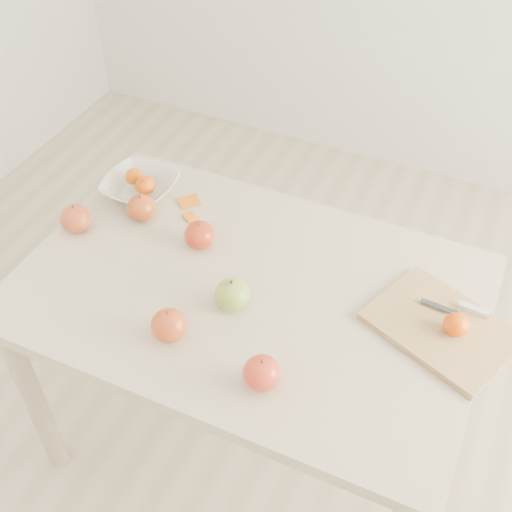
% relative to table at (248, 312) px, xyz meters
% --- Properties ---
extents(ground, '(3.50, 3.50, 0.00)m').
position_rel_table_xyz_m(ground, '(0.00, 0.00, -0.65)').
color(ground, '#C6B293').
rests_on(ground, ground).
extents(table, '(1.20, 0.80, 0.75)m').
position_rel_table_xyz_m(table, '(0.00, 0.00, 0.00)').
color(table, beige).
rests_on(table, ground).
extents(cutting_board, '(0.40, 0.35, 0.02)m').
position_rel_table_xyz_m(cutting_board, '(0.49, 0.07, 0.11)').
color(cutting_board, tan).
rests_on(cutting_board, table).
extents(board_tangerine, '(0.06, 0.06, 0.05)m').
position_rel_table_xyz_m(board_tangerine, '(0.52, 0.06, 0.14)').
color(board_tangerine, '#D65707').
rests_on(board_tangerine, cutting_board).
extents(fruit_bowl, '(0.22, 0.22, 0.05)m').
position_rel_table_xyz_m(fruit_bowl, '(-0.46, 0.22, 0.13)').
color(fruit_bowl, silver).
rests_on(fruit_bowl, table).
extents(bowl_tangerine_near, '(0.06, 0.06, 0.05)m').
position_rel_table_xyz_m(bowl_tangerine_near, '(-0.49, 0.23, 0.15)').
color(bowl_tangerine_near, '#CC5B07').
rests_on(bowl_tangerine_near, fruit_bowl).
extents(bowl_tangerine_far, '(0.06, 0.06, 0.05)m').
position_rel_table_xyz_m(bowl_tangerine_far, '(-0.43, 0.21, 0.15)').
color(bowl_tangerine_far, '#D24407').
rests_on(bowl_tangerine_far, fruit_bowl).
extents(orange_peel_a, '(0.07, 0.07, 0.01)m').
position_rel_table_xyz_m(orange_peel_a, '(-0.31, 0.24, 0.10)').
color(orange_peel_a, '#CF610E').
rests_on(orange_peel_a, table).
extents(orange_peel_b, '(0.06, 0.05, 0.01)m').
position_rel_table_xyz_m(orange_peel_b, '(-0.27, 0.18, 0.10)').
color(orange_peel_b, orange).
rests_on(orange_peel_b, table).
extents(paring_knife, '(0.17, 0.05, 0.01)m').
position_rel_table_xyz_m(paring_knife, '(0.54, 0.14, 0.12)').
color(paring_knife, white).
rests_on(paring_knife, cutting_board).
extents(apple_green, '(0.09, 0.09, 0.08)m').
position_rel_table_xyz_m(apple_green, '(-0.01, -0.07, 0.14)').
color(apple_green, olive).
rests_on(apple_green, table).
extents(apple_red_d, '(0.09, 0.09, 0.08)m').
position_rel_table_xyz_m(apple_red_d, '(-0.54, 0.01, 0.14)').
color(apple_red_d, maroon).
rests_on(apple_red_d, table).
extents(apple_red_c, '(0.09, 0.09, 0.08)m').
position_rel_table_xyz_m(apple_red_c, '(-0.10, -0.22, 0.14)').
color(apple_red_c, maroon).
rests_on(apple_red_c, table).
extents(apple_red_b, '(0.09, 0.09, 0.08)m').
position_rel_table_xyz_m(apple_red_b, '(-0.19, 0.09, 0.14)').
color(apple_red_b, '#910205').
rests_on(apple_red_b, table).
extents(apple_red_e, '(0.09, 0.09, 0.08)m').
position_rel_table_xyz_m(apple_red_e, '(0.15, -0.26, 0.14)').
color(apple_red_e, '#A40916').
rests_on(apple_red_e, table).
extents(apple_red_a, '(0.08, 0.08, 0.07)m').
position_rel_table_xyz_m(apple_red_a, '(-0.40, 0.13, 0.14)').
color(apple_red_a, '#A11F0C').
rests_on(apple_red_a, table).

